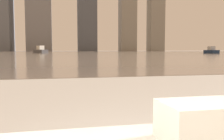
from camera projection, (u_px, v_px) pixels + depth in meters
towel_stack at (204, 122)px, 0.74m from camera, size 0.25×0.18×0.12m
harbor_water at (61, 53)px, 60.36m from camera, size 180.00×110.00×0.01m
harbor_boat_0 at (40, 50)px, 52.86m from camera, size 3.37×4.43×1.60m
harbor_boat_2 at (211, 51)px, 48.90m from camera, size 1.59×3.87×1.42m
skyline_tower_4 at (128, 20)px, 120.39m from camera, size 7.61×7.02×30.29m
skyline_tower_5 at (156, 14)px, 123.15m from camera, size 7.16×6.78×36.27m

